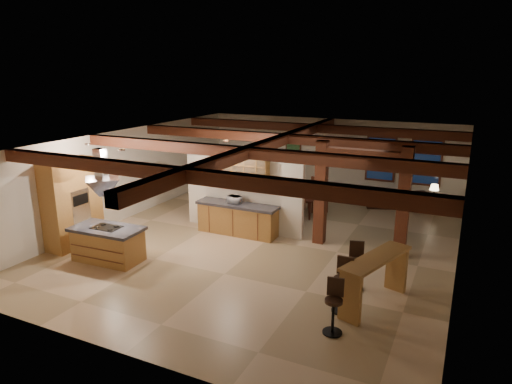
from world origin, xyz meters
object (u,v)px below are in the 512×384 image
Objects in this scene: kitchen_island at (108,244)px; bar_counter at (376,273)px; sofa at (398,197)px; dining_table at (289,205)px.

kitchen_island is 0.88× the size of bar_counter.
kitchen_island is at bearing 33.80° from sofa.
kitchen_island is at bearing -174.70° from bar_counter.
dining_table is at bearing 17.51° from sofa.
bar_counter is (3.86, -5.01, 0.40)m from dining_table.
dining_table is 4.04m from sofa.
sofa is (5.94, 8.06, -0.12)m from kitchen_island.
kitchen_island is 10.02m from sofa.
kitchen_island is at bearing -119.64° from dining_table.
bar_counter is (6.60, 0.61, 0.27)m from kitchen_island.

